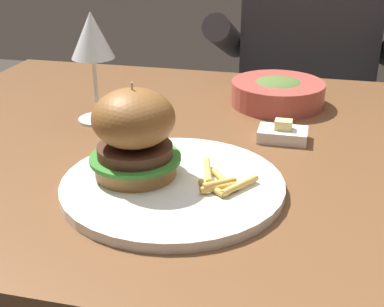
# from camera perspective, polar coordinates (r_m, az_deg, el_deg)

# --- Properties ---
(dining_table) EXTENTS (1.26, 0.86, 0.74)m
(dining_table) POSITION_cam_1_polar(r_m,az_deg,el_deg) (0.92, 5.01, -4.21)
(dining_table) COLOR brown
(dining_table) RESTS_ON ground
(main_plate) EXTENTS (0.31, 0.31, 0.01)m
(main_plate) POSITION_cam_1_polar(r_m,az_deg,el_deg) (0.74, -2.06, -3.41)
(main_plate) COLOR white
(main_plate) RESTS_ON dining_table
(burger_sandwich) EXTENTS (0.13, 0.13, 0.13)m
(burger_sandwich) POSITION_cam_1_polar(r_m,az_deg,el_deg) (0.73, -6.19, 2.16)
(burger_sandwich) COLOR #9E6B38
(burger_sandwich) RESTS_ON main_plate
(fries_pile) EXTENTS (0.08, 0.09, 0.02)m
(fries_pile) POSITION_cam_1_polar(r_m,az_deg,el_deg) (0.72, 3.01, -3.00)
(fries_pile) COLOR gold
(fries_pile) RESTS_ON main_plate
(wine_glass) EXTENTS (0.08, 0.08, 0.20)m
(wine_glass) POSITION_cam_1_polar(r_m,az_deg,el_deg) (0.96, -10.61, 11.90)
(wine_glass) COLOR silver
(wine_glass) RESTS_ON dining_table
(butter_dish) EXTENTS (0.08, 0.05, 0.04)m
(butter_dish) POSITION_cam_1_polar(r_m,az_deg,el_deg) (0.91, 9.65, 2.10)
(butter_dish) COLOR white
(butter_dish) RESTS_ON dining_table
(soup_bowl) EXTENTS (0.18, 0.18, 0.05)m
(soup_bowl) POSITION_cam_1_polar(r_m,az_deg,el_deg) (1.08, 9.12, 6.48)
(soup_bowl) COLOR #B24C42
(soup_bowl) RESTS_ON dining_table
(diner_person) EXTENTS (0.51, 0.36, 1.18)m
(diner_person) POSITION_cam_1_polar(r_m,az_deg,el_deg) (1.60, 11.81, 4.57)
(diner_person) COLOR #282833
(diner_person) RESTS_ON ground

